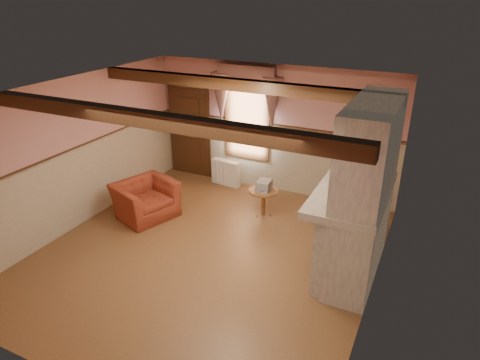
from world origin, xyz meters
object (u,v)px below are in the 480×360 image
at_px(mantel_clock, 364,166).
at_px(bowl, 354,186).
at_px(radiator, 226,173).
at_px(side_table, 263,202).
at_px(armchair, 145,200).
at_px(oil_lamp, 357,176).

bearing_deg(mantel_clock, bowl, -90.00).
height_order(radiator, bowl, bowl).
height_order(side_table, radiator, radiator).
bearing_deg(side_table, radiator, 144.12).
xyz_separation_m(armchair, side_table, (2.10, 1.06, -0.09)).
distance_m(bowl, oil_lamp, 0.20).
relative_size(armchair, radiator, 1.58).
bearing_deg(oil_lamp, armchair, -177.50).
height_order(armchair, oil_lamp, oil_lamp).
height_order(bowl, oil_lamp, oil_lamp).
height_order(radiator, oil_lamp, oil_lamp).
relative_size(radiator, oil_lamp, 2.50).
xyz_separation_m(armchair, radiator, (0.74, 2.05, -0.06)).
relative_size(mantel_clock, oil_lamp, 0.86).
xyz_separation_m(side_table, bowl, (1.91, -1.06, 1.19)).
distance_m(side_table, oil_lamp, 2.47).
bearing_deg(mantel_clock, oil_lamp, -90.00).
distance_m(side_table, bowl, 2.49).
xyz_separation_m(side_table, oil_lamp, (1.91, -0.89, 1.29)).
height_order(armchair, mantel_clock, mantel_clock).
bearing_deg(mantel_clock, side_table, 170.66).
relative_size(radiator, bowl, 1.90).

